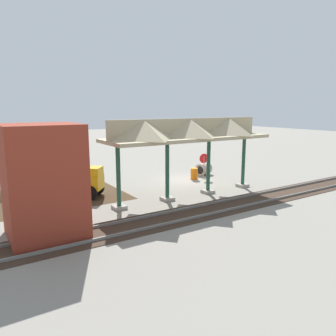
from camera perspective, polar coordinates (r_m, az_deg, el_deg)
The scene contains 10 objects.
ground_plane at distance 25.40m, azimuth 3.06°, elevation -2.11°, with size 120.00×120.00×0.00m, color gray.
dirt_work_zone at distance 22.03m, azimuth -20.35°, elevation -4.73°, with size 9.26×7.00×0.01m, color #42301E.
platform_canopy at distance 20.11m, azimuth 3.70°, elevation 6.50°, with size 10.71×3.20×4.90m.
rail_tracks at distance 20.44m, azimuth 14.36°, elevation -5.49°, with size 60.00×2.58×0.15m.
stop_sign at distance 25.80m, azimuth 6.26°, elevation 1.25°, with size 0.75×0.17×1.99m.
backhoe at distance 21.27m, azimuth -16.05°, elevation -1.52°, with size 4.70×4.19×2.82m.
dirt_mound at distance 22.71m, azimuth -24.92°, elevation -4.63°, with size 5.43×5.43×2.23m, color #42301E.
concrete_pipe at distance 27.34m, azimuth 6.21°, elevation -0.18°, with size 1.48×1.36×1.00m.
brick_utility_building at distance 14.98m, azimuth -20.82°, elevation -2.18°, with size 3.10×2.96×4.88m, color maroon.
traffic_barrel at distance 25.58m, azimuth 4.58°, elevation -1.00°, with size 0.56×0.56×0.90m, color orange.
Camera 1 is at (14.55, 20.05, 5.57)m, focal length 35.00 mm.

